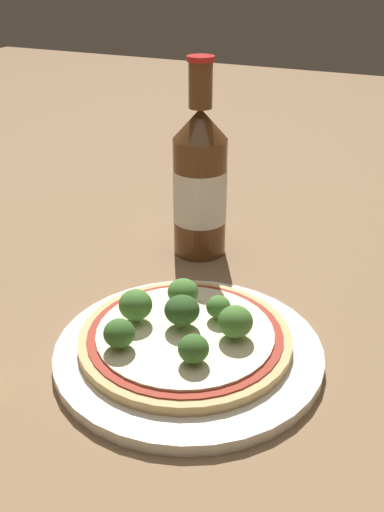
{
  "coord_description": "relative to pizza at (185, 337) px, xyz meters",
  "views": [
    {
      "loc": [
        0.21,
        -0.45,
        0.35
      ],
      "look_at": [
        -0.03,
        0.06,
        0.06
      ],
      "focal_mm": 42.0,
      "sensor_mm": 36.0,
      "label": 1
    }
  ],
  "objects": [
    {
      "name": "ground_plane",
      "position": [
        -0.01,
        0.02,
        -0.02
      ],
      "size": [
        3.0,
        3.0,
        0.0
      ],
      "primitive_type": "plane",
      "color": "#846647"
    },
    {
      "name": "beer_bottle",
      "position": [
        -0.08,
        0.21,
        0.07
      ],
      "size": [
        0.07,
        0.07,
        0.24
      ],
      "color": "#563319",
      "rests_on": "ground_plane"
    },
    {
      "name": "broccoli_floret_5",
      "position": [
        0.03,
        -0.04,
        0.02
      ],
      "size": [
        0.03,
        0.03,
        0.03
      ],
      "color": "#6B8E51",
      "rests_on": "pizza"
    },
    {
      "name": "broccoli_floret_2",
      "position": [
        -0.05,
        -0.0,
        0.03
      ],
      "size": [
        0.03,
        0.03,
        0.03
      ],
      "color": "#6B8E51",
      "rests_on": "pizza"
    },
    {
      "name": "broccoli_floret_6",
      "position": [
        0.02,
        0.03,
        0.02
      ],
      "size": [
        0.02,
        0.02,
        0.02
      ],
      "color": "#6B8E51",
      "rests_on": "pizza"
    },
    {
      "name": "plate",
      "position": [
        0.01,
        -0.0,
        -0.01
      ],
      "size": [
        0.26,
        0.26,
        0.01
      ],
      "color": "silver",
      "rests_on": "ground_plane"
    },
    {
      "name": "broccoli_floret_3",
      "position": [
        -0.04,
        -0.05,
        0.02
      ],
      "size": [
        0.03,
        0.03,
        0.03
      ],
      "color": "#6B8E51",
      "rests_on": "pizza"
    },
    {
      "name": "broccoli_floret_4",
      "position": [
        -0.02,
        0.04,
        0.02
      ],
      "size": [
        0.03,
        0.03,
        0.03
      ],
      "color": "#6B8E51",
      "rests_on": "pizza"
    },
    {
      "name": "broccoli_floret_0",
      "position": [
        -0.01,
        0.01,
        0.03
      ],
      "size": [
        0.03,
        0.03,
        0.03
      ],
      "color": "#6B8E51",
      "rests_on": "pizza"
    },
    {
      "name": "broccoli_floret_1",
      "position": [
        0.05,
        0.01,
        0.02
      ],
      "size": [
        0.03,
        0.03,
        0.03
      ],
      "color": "#6B8E51",
      "rests_on": "pizza"
    },
    {
      "name": "pizza",
      "position": [
        0.0,
        0.0,
        0.0
      ],
      "size": [
        0.2,
        0.2,
        0.01
      ],
      "color": "tan",
      "rests_on": "plate"
    }
  ]
}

